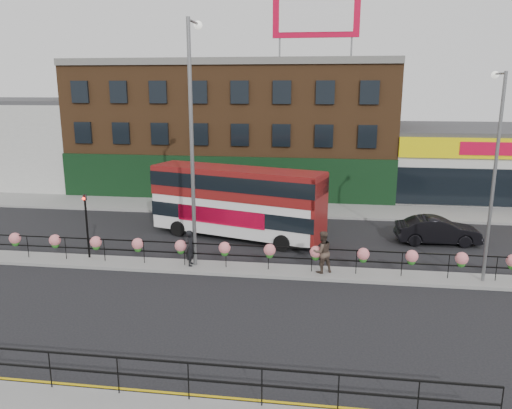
# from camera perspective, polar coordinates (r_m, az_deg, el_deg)

# --- Properties ---
(ground) EXTENTS (120.00, 120.00, 0.00)m
(ground) POSITION_cam_1_polar(r_m,az_deg,el_deg) (23.55, -1.03, -7.62)
(ground) COLOR black
(ground) RESTS_ON ground
(north_pavement) EXTENTS (60.00, 4.00, 0.15)m
(north_pavement) POSITION_cam_1_polar(r_m,az_deg,el_deg) (34.90, 2.06, -0.46)
(north_pavement) COLOR gray
(north_pavement) RESTS_ON ground
(median) EXTENTS (60.00, 1.60, 0.15)m
(median) POSITION_cam_1_polar(r_m,az_deg,el_deg) (23.52, -1.03, -7.45)
(median) COLOR gray
(median) RESTS_ON ground
(yellow_line_inner) EXTENTS (60.00, 0.10, 0.01)m
(yellow_line_inner) POSITION_cam_1_polar(r_m,az_deg,el_deg) (15.09, -7.21, -20.78)
(yellow_line_inner) COLOR gold
(yellow_line_inner) RESTS_ON ground
(yellow_line_outer) EXTENTS (60.00, 0.10, 0.01)m
(yellow_line_outer) POSITION_cam_1_polar(r_m,az_deg,el_deg) (14.95, -7.40, -21.16)
(yellow_line_outer) COLOR gold
(yellow_line_outer) RESTS_ON ground
(brick_building) EXTENTS (25.00, 12.21, 10.30)m
(brick_building) POSITION_cam_1_polar(r_m,az_deg,el_deg) (42.45, -2.18, 8.94)
(brick_building) COLOR brown
(brick_building) RESTS_ON ground
(supermarket) EXTENTS (15.00, 12.25, 5.30)m
(supermarket) POSITION_cam_1_polar(r_m,az_deg,el_deg) (43.83, 24.62, 4.61)
(supermarket) COLOR silver
(supermarket) RESTS_ON ground
(warehouse_west) EXTENTS (15.50, 12.00, 7.30)m
(warehouse_west) POSITION_cam_1_polar(r_m,az_deg,el_deg) (50.31, -25.67, 6.65)
(warehouse_west) COLOR #BBBBB5
(warehouse_west) RESTS_ON ground
(billboard) EXTENTS (6.00, 0.29, 4.40)m
(billboard) POSITION_cam_1_polar(r_m,az_deg,el_deg) (37.00, 6.88, 20.69)
(billboard) COLOR red
(billboard) RESTS_ON brick_building
(median_railing) EXTENTS (30.04, 0.56, 1.23)m
(median_railing) POSITION_cam_1_polar(r_m,az_deg,el_deg) (23.20, -1.04, -5.21)
(median_railing) COLOR black
(median_railing) RESTS_ON median
(south_railing) EXTENTS (20.04, 0.05, 1.12)m
(south_railing) POSITION_cam_1_polar(r_m,az_deg,el_deg) (14.86, -15.57, -17.43)
(south_railing) COLOR black
(south_railing) RESTS_ON south_pavement
(double_decker_bus) EXTENTS (10.19, 5.12, 4.02)m
(double_decker_bus) POSITION_cam_1_polar(r_m,az_deg,el_deg) (27.87, -2.16, 1.01)
(double_decker_bus) COLOR white
(double_decker_bus) RESTS_ON ground
(car) EXTENTS (2.01, 4.62, 1.47)m
(car) POSITION_cam_1_polar(r_m,az_deg,el_deg) (29.08, 20.05, -2.81)
(car) COLOR black
(car) RESTS_ON ground
(pedestrian_a) EXTENTS (0.69, 0.52, 1.71)m
(pedestrian_a) POSITION_cam_1_polar(r_m,az_deg,el_deg) (23.79, -7.49, -4.94)
(pedestrian_a) COLOR black
(pedestrian_a) RESTS_ON median
(pedestrian_b) EXTENTS (1.55, 1.51, 1.95)m
(pedestrian_b) POSITION_cam_1_polar(r_m,az_deg,el_deg) (22.88, 7.56, -5.39)
(pedestrian_b) COLOR #493A2F
(pedestrian_b) RESTS_ON median
(lamp_column_west) EXTENTS (0.40, 1.97, 11.20)m
(lamp_column_west) POSITION_cam_1_polar(r_m,az_deg,el_deg) (22.97, -7.23, 9.16)
(lamp_column_west) COLOR slate
(lamp_column_west) RESTS_ON median
(lamp_column_east) EXTENTS (0.32, 1.56, 8.91)m
(lamp_column_east) POSITION_cam_1_polar(r_m,az_deg,el_deg) (23.15, 25.58, 4.60)
(lamp_column_east) COLOR slate
(lamp_column_east) RESTS_ON median
(traffic_light_median) EXTENTS (0.15, 0.28, 3.65)m
(traffic_light_median) POSITION_cam_1_polar(r_m,az_deg,el_deg) (25.61, -18.88, -0.83)
(traffic_light_median) COLOR black
(traffic_light_median) RESTS_ON median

